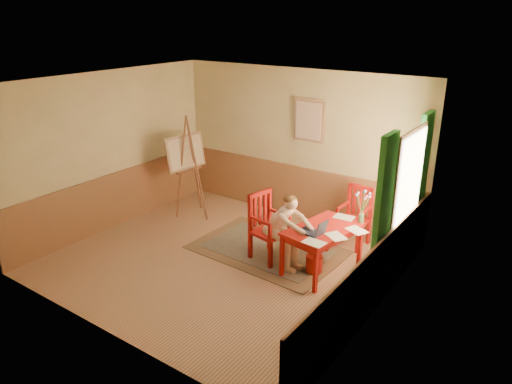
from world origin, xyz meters
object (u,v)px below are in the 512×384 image
Objects in this scene: chair_left at (267,227)px; easel at (187,156)px; table at (323,233)px; chair_back at (355,216)px; laptop at (314,231)px; figure at (283,226)px.

easel is (-2.28, 0.67, 0.60)m from chair_left.
table is 1.13m from chair_back.
table is 0.91m from chair_left.
chair_left reaches higher than laptop.
laptop is at bearing -6.92° from figure.
chair_back is 0.52× the size of easel.
chair_back is at bearing 88.71° from table.
table is at bearing 18.13° from figure.
table is 3.27m from easel.
chair_back is at bearing 88.32° from laptop.
figure is at bearing -15.65° from easel.
table is 0.30m from laptop.
table is at bearing -91.29° from chair_back.
figure reaches higher than chair_left.
figure is (-0.59, -0.19, 0.04)m from table.
table is 1.29× the size of chair_back.
table is at bearing 86.64° from laptop.
chair_left is at bearing 171.79° from laptop.
laptop is (0.57, -0.07, 0.10)m from figure.
figure is 0.58m from laptop.
table is at bearing 8.40° from chair_left.
chair_left is 2.54× the size of laptop.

